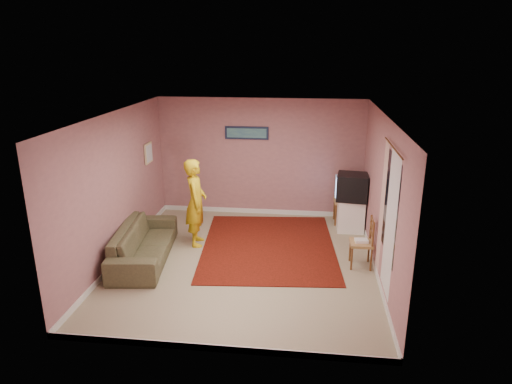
# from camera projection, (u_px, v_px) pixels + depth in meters

# --- Properties ---
(ground) EXTENTS (5.00, 5.00, 0.00)m
(ground) POSITION_uv_depth(u_px,v_px,m) (245.00, 262.00, 8.06)
(ground) COLOR gray
(ground) RESTS_ON ground
(wall_back) EXTENTS (4.50, 0.02, 2.60)m
(wall_back) POSITION_uv_depth(u_px,v_px,m) (261.00, 158.00, 10.03)
(wall_back) COLOR #A56C6D
(wall_back) RESTS_ON ground
(wall_front) EXTENTS (4.50, 0.02, 2.60)m
(wall_front) POSITION_uv_depth(u_px,v_px,m) (214.00, 258.00, 5.30)
(wall_front) COLOR #A56C6D
(wall_front) RESTS_ON ground
(wall_left) EXTENTS (0.02, 5.00, 2.60)m
(wall_left) POSITION_uv_depth(u_px,v_px,m) (116.00, 188.00, 7.91)
(wall_left) COLOR #A56C6D
(wall_left) RESTS_ON ground
(wall_right) EXTENTS (0.02, 5.00, 2.60)m
(wall_right) POSITION_uv_depth(u_px,v_px,m) (381.00, 197.00, 7.41)
(wall_right) COLOR #A56C6D
(wall_right) RESTS_ON ground
(ceiling) EXTENTS (4.50, 5.00, 0.02)m
(ceiling) POSITION_uv_depth(u_px,v_px,m) (244.00, 115.00, 7.26)
(ceiling) COLOR silver
(ceiling) RESTS_ON wall_back
(baseboard_back) EXTENTS (4.50, 0.02, 0.10)m
(baseboard_back) POSITION_uv_depth(u_px,v_px,m) (260.00, 211.00, 10.40)
(baseboard_back) COLOR silver
(baseboard_back) RESTS_ON ground
(baseboard_front) EXTENTS (4.50, 0.02, 0.10)m
(baseboard_front) POSITION_uv_depth(u_px,v_px,m) (217.00, 348.00, 5.69)
(baseboard_front) COLOR silver
(baseboard_front) RESTS_ON ground
(baseboard_left) EXTENTS (0.02, 5.00, 0.10)m
(baseboard_left) POSITION_uv_depth(u_px,v_px,m) (123.00, 253.00, 8.30)
(baseboard_left) COLOR silver
(baseboard_left) RESTS_ON ground
(baseboard_right) EXTENTS (0.02, 5.00, 0.10)m
(baseboard_right) POSITION_uv_depth(u_px,v_px,m) (375.00, 266.00, 7.80)
(baseboard_right) COLOR silver
(baseboard_right) RESTS_ON ground
(window) EXTENTS (0.01, 1.10, 1.50)m
(window) POSITION_uv_depth(u_px,v_px,m) (391.00, 207.00, 6.52)
(window) COLOR black
(window) RESTS_ON wall_right
(curtain_sheer) EXTENTS (0.01, 0.75, 2.10)m
(curtain_sheer) POSITION_uv_depth(u_px,v_px,m) (390.00, 224.00, 6.44)
(curtain_sheer) COLOR silver
(curtain_sheer) RESTS_ON wall_right
(curtain_floral) EXTENTS (0.01, 0.35, 2.10)m
(curtain_floral) POSITION_uv_depth(u_px,v_px,m) (382.00, 207.00, 7.10)
(curtain_floral) COLOR beige
(curtain_floral) RESTS_ON wall_right
(curtain_rod) EXTENTS (0.02, 1.40, 0.02)m
(curtain_rod) POSITION_uv_depth(u_px,v_px,m) (393.00, 147.00, 6.25)
(curtain_rod) COLOR brown
(curtain_rod) RESTS_ON wall_right
(picture_back) EXTENTS (0.95, 0.04, 0.28)m
(picture_back) POSITION_uv_depth(u_px,v_px,m) (247.00, 133.00, 9.86)
(picture_back) COLOR #121A34
(picture_back) RESTS_ON wall_back
(picture_left) EXTENTS (0.04, 0.38, 0.42)m
(picture_left) POSITION_uv_depth(u_px,v_px,m) (149.00, 153.00, 9.35)
(picture_left) COLOR beige
(picture_left) RESTS_ON wall_left
(area_rug) EXTENTS (2.72, 3.28, 0.02)m
(area_rug) POSITION_uv_depth(u_px,v_px,m) (269.00, 246.00, 8.70)
(area_rug) COLOR black
(area_rug) RESTS_ON ground
(tv_cabinet) EXTENTS (0.53, 0.48, 0.67)m
(tv_cabinet) POSITION_uv_depth(u_px,v_px,m) (351.00, 215.00, 9.36)
(tv_cabinet) COLOR white
(tv_cabinet) RESTS_ON ground
(crt_tv) EXTENTS (0.68, 0.62, 0.53)m
(crt_tv) POSITION_uv_depth(u_px,v_px,m) (352.00, 187.00, 9.18)
(crt_tv) COLOR black
(crt_tv) RESTS_ON tv_cabinet
(chair_a) EXTENTS (0.47, 0.45, 0.55)m
(chair_a) POSITION_uv_depth(u_px,v_px,m) (345.00, 195.00, 9.68)
(chair_a) COLOR #B07D55
(chair_a) RESTS_ON ground
(dvd_player) EXTENTS (0.32, 0.23, 0.05)m
(dvd_player) POSITION_uv_depth(u_px,v_px,m) (345.00, 199.00, 9.70)
(dvd_player) COLOR #B9BABF
(dvd_player) RESTS_ON chair_a
(blue_throw) EXTENTS (0.45, 0.06, 0.47)m
(blue_throw) POSITION_uv_depth(u_px,v_px,m) (346.00, 186.00, 9.68)
(blue_throw) COLOR #7BA3CA
(blue_throw) RESTS_ON chair_a
(chair_b) EXTENTS (0.38, 0.40, 0.48)m
(chair_b) POSITION_uv_depth(u_px,v_px,m) (362.00, 237.00, 7.77)
(chair_b) COLOR #B07D55
(chair_b) RESTS_ON ground
(game_console) EXTENTS (0.24, 0.18, 0.04)m
(game_console) POSITION_uv_depth(u_px,v_px,m) (361.00, 241.00, 7.79)
(game_console) COLOR white
(game_console) RESTS_ON chair_b
(sofa) EXTENTS (1.10, 2.23, 0.63)m
(sofa) POSITION_uv_depth(u_px,v_px,m) (144.00, 243.00, 8.09)
(sofa) COLOR brown
(sofa) RESTS_ON ground
(person) EXTENTS (0.50, 0.67, 1.68)m
(person) POSITION_uv_depth(u_px,v_px,m) (196.00, 203.00, 8.57)
(person) COLOR gold
(person) RESTS_ON ground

